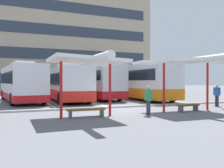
# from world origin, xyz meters

# --- Properties ---
(ground_plane) EXTENTS (160.00, 160.00, 0.00)m
(ground_plane) POSITION_xyz_m (0.00, 0.00, 0.00)
(ground_plane) COLOR slate
(terminal_building) EXTENTS (40.31, 10.88, 24.18)m
(terminal_building) POSITION_xyz_m (0.03, 34.44, 10.73)
(terminal_building) COLOR tan
(terminal_building) RESTS_ON ground
(coach_bus_0) EXTENTS (3.70, 10.97, 3.54)m
(coach_bus_0) POSITION_xyz_m (-5.67, 9.29, 1.67)
(coach_bus_0) COLOR silver
(coach_bus_0) RESTS_ON ground
(coach_bus_1) EXTENTS (2.78, 11.49, 3.46)m
(coach_bus_1) POSITION_xyz_m (-1.68, 9.17, 1.58)
(coach_bus_1) COLOR silver
(coach_bus_1) RESTS_ON ground
(coach_bus_2) EXTENTS (2.88, 10.29, 3.76)m
(coach_bus_2) POSITION_xyz_m (1.76, 10.17, 1.76)
(coach_bus_2) COLOR silver
(coach_bus_2) RESTS_ON ground
(coach_bus_3) EXTENTS (2.76, 12.05, 3.82)m
(coach_bus_3) POSITION_xyz_m (5.65, 8.03, 1.76)
(coach_bus_3) COLOR silver
(coach_bus_3) RESTS_ON ground
(lane_stripe_0) EXTENTS (0.16, 14.00, 0.01)m
(lane_stripe_0) POSITION_xyz_m (-7.42, 8.69, 0.00)
(lane_stripe_0) COLOR white
(lane_stripe_0) RESTS_ON ground
(lane_stripe_1) EXTENTS (0.16, 14.00, 0.01)m
(lane_stripe_1) POSITION_xyz_m (-3.71, 8.69, 0.00)
(lane_stripe_1) COLOR white
(lane_stripe_1) RESTS_ON ground
(lane_stripe_2) EXTENTS (0.16, 14.00, 0.01)m
(lane_stripe_2) POSITION_xyz_m (0.00, 8.69, 0.00)
(lane_stripe_2) COLOR white
(lane_stripe_2) RESTS_ON ground
(lane_stripe_3) EXTENTS (0.16, 14.00, 0.01)m
(lane_stripe_3) POSITION_xyz_m (3.71, 8.69, 0.00)
(lane_stripe_3) COLOR white
(lane_stripe_3) RESTS_ON ground
(lane_stripe_4) EXTENTS (0.16, 14.00, 0.01)m
(lane_stripe_4) POSITION_xyz_m (7.42, 8.69, 0.00)
(lane_stripe_4) COLOR white
(lane_stripe_4) RESTS_ON ground
(waiting_shelter_1) EXTENTS (3.61, 5.00, 3.07)m
(waiting_shelter_1) POSITION_xyz_m (-2.98, -2.66, 2.84)
(waiting_shelter_1) COLOR red
(waiting_shelter_1) RESTS_ON ground
(bench_1) EXTENTS (1.98, 0.44, 0.45)m
(bench_1) POSITION_xyz_m (-2.98, -2.34, 0.34)
(bench_1) COLOR brown
(bench_1) RESTS_ON ground
(waiting_shelter_2) EXTENTS (4.34, 5.25, 3.35)m
(waiting_shelter_2) POSITION_xyz_m (3.46, -2.59, 3.05)
(waiting_shelter_2) COLOR red
(waiting_shelter_2) RESTS_ON ground
(bench_2) EXTENTS (1.59, 0.58, 0.45)m
(bench_2) POSITION_xyz_m (3.46, -2.47, 0.33)
(bench_2) COLOR brown
(bench_2) RESTS_ON ground
(platform_kerb) EXTENTS (44.00, 0.24, 0.12)m
(platform_kerb) POSITION_xyz_m (0.00, 1.21, 0.06)
(platform_kerb) COLOR #ADADA8
(platform_kerb) RESTS_ON ground
(waiting_passenger_1) EXTENTS (0.26, 0.48, 1.62)m
(waiting_passenger_1) POSITION_xyz_m (7.58, -0.73, 0.93)
(waiting_passenger_1) COLOR #33384C
(waiting_passenger_1) RESTS_ON ground
(waiting_passenger_2) EXTENTS (0.22, 0.47, 1.62)m
(waiting_passenger_2) POSITION_xyz_m (0.35, -2.94, 0.93)
(waiting_passenger_2) COLOR #33384C
(waiting_passenger_2) RESTS_ON ground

